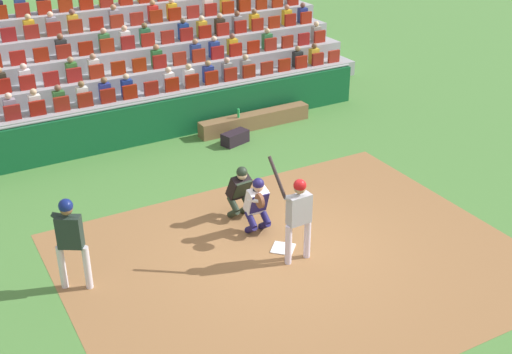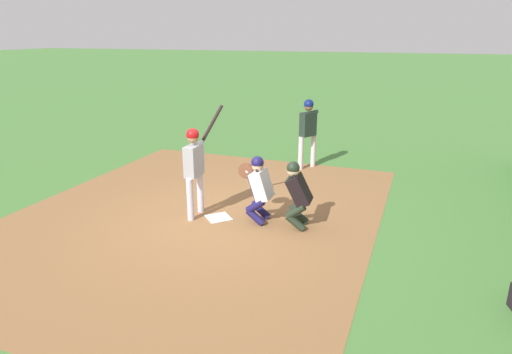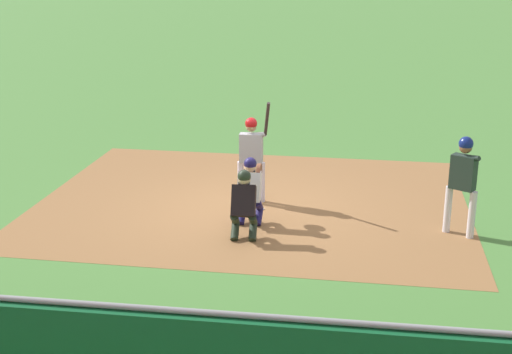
{
  "view_description": "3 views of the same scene",
  "coord_description": "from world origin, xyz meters",
  "px_view_note": "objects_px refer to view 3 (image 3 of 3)",
  "views": [
    {
      "loc": [
        6.04,
        9.39,
        7.23
      ],
      "look_at": [
        0.21,
        -0.73,
        1.35
      ],
      "focal_mm": 46.19,
      "sensor_mm": 36.0,
      "label": 1
    },
    {
      "loc": [
        -7.33,
        -3.43,
        3.46
      ],
      "look_at": [
        -0.19,
        -0.85,
        1.0
      ],
      "focal_mm": 31.34,
      "sensor_mm": 36.0,
      "label": 2
    },
    {
      "loc": [
        2.04,
        -12.99,
        4.82
      ],
      "look_at": [
        0.24,
        -0.72,
        0.91
      ],
      "focal_mm": 49.15,
      "sensor_mm": 36.0,
      "label": 3
    }
  ],
  "objects_px": {
    "home_plate_marker": "(249,208)",
    "catcher_crouching": "(251,187)",
    "batter_at_plate": "(252,150)",
    "on_deck_batter": "(463,176)",
    "home_plate_umpire": "(244,202)",
    "equipment_duffel_bag": "(68,321)",
    "water_bottle_on_bench": "(8,316)"
  },
  "relations": [
    {
      "from": "batter_at_plate",
      "to": "home_plate_umpire",
      "type": "relative_size",
      "value": 1.7
    },
    {
      "from": "home_plate_umpire",
      "to": "equipment_duffel_bag",
      "type": "height_order",
      "value": "home_plate_umpire"
    },
    {
      "from": "catcher_crouching",
      "to": "on_deck_batter",
      "type": "height_order",
      "value": "on_deck_batter"
    },
    {
      "from": "water_bottle_on_bench",
      "to": "home_plate_marker",
      "type": "bearing_deg",
      "value": 69.74
    },
    {
      "from": "home_plate_marker",
      "to": "batter_at_plate",
      "type": "distance_m",
      "value": 1.18
    },
    {
      "from": "home_plate_marker",
      "to": "on_deck_batter",
      "type": "xyz_separation_m",
      "value": [
        3.95,
        -0.8,
        1.11
      ]
    },
    {
      "from": "home_plate_umpire",
      "to": "home_plate_marker",
      "type": "bearing_deg",
      "value": 95.35
    },
    {
      "from": "batter_at_plate",
      "to": "water_bottle_on_bench",
      "type": "bearing_deg",
      "value": -108.71
    },
    {
      "from": "batter_at_plate",
      "to": "equipment_duffel_bag",
      "type": "bearing_deg",
      "value": -106.4
    },
    {
      "from": "on_deck_batter",
      "to": "equipment_duffel_bag",
      "type": "bearing_deg",
      "value": -142.5
    },
    {
      "from": "batter_at_plate",
      "to": "equipment_duffel_bag",
      "type": "height_order",
      "value": "batter_at_plate"
    },
    {
      "from": "batter_at_plate",
      "to": "water_bottle_on_bench",
      "type": "distance_m",
      "value": 6.61
    },
    {
      "from": "water_bottle_on_bench",
      "to": "batter_at_plate",
      "type": "bearing_deg",
      "value": 71.29
    },
    {
      "from": "equipment_duffel_bag",
      "to": "water_bottle_on_bench",
      "type": "bearing_deg",
      "value": -141.32
    },
    {
      "from": "batter_at_plate",
      "to": "on_deck_batter",
      "type": "height_order",
      "value": "batter_at_plate"
    },
    {
      "from": "batter_at_plate",
      "to": "home_plate_umpire",
      "type": "bearing_deg",
      "value": -85.36
    },
    {
      "from": "catcher_crouching",
      "to": "equipment_duffel_bag",
      "type": "bearing_deg",
      "value": -112.67
    },
    {
      "from": "batter_at_plate",
      "to": "on_deck_batter",
      "type": "relative_size",
      "value": 1.18
    },
    {
      "from": "batter_at_plate",
      "to": "home_plate_umpire",
      "type": "xyz_separation_m",
      "value": [
        0.16,
        -1.99,
        -0.4
      ]
    },
    {
      "from": "equipment_duffel_bag",
      "to": "on_deck_batter",
      "type": "xyz_separation_m",
      "value": [
        5.61,
        4.31,
        0.96
      ]
    },
    {
      "from": "catcher_crouching",
      "to": "home_plate_umpire",
      "type": "bearing_deg",
      "value": -90.36
    },
    {
      "from": "batter_at_plate",
      "to": "catcher_crouching",
      "type": "bearing_deg",
      "value": -82.39
    },
    {
      "from": "home_plate_marker",
      "to": "catcher_crouching",
      "type": "bearing_deg",
      "value": -79.26
    },
    {
      "from": "home_plate_marker",
      "to": "water_bottle_on_bench",
      "type": "relative_size",
      "value": 1.73
    },
    {
      "from": "batter_at_plate",
      "to": "catcher_crouching",
      "type": "distance_m",
      "value": 1.31
    },
    {
      "from": "batter_at_plate",
      "to": "catcher_crouching",
      "type": "height_order",
      "value": "batter_at_plate"
    },
    {
      "from": "home_plate_umpire",
      "to": "on_deck_batter",
      "type": "bearing_deg",
      "value": 10.84
    },
    {
      "from": "catcher_crouching",
      "to": "batter_at_plate",
      "type": "bearing_deg",
      "value": 97.61
    },
    {
      "from": "batter_at_plate",
      "to": "home_plate_umpire",
      "type": "height_order",
      "value": "batter_at_plate"
    },
    {
      "from": "home_plate_umpire",
      "to": "on_deck_batter",
      "type": "distance_m",
      "value": 3.9
    },
    {
      "from": "home_plate_marker",
      "to": "water_bottle_on_bench",
      "type": "distance_m",
      "value": 6.18
    },
    {
      "from": "home_plate_umpire",
      "to": "on_deck_batter",
      "type": "height_order",
      "value": "on_deck_batter"
    }
  ]
}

